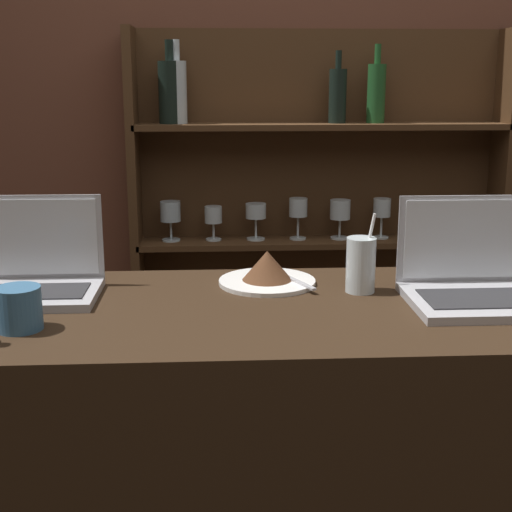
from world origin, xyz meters
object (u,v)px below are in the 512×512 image
at_px(laptop_near, 31,274).
at_px(laptop_far, 485,280).
at_px(cake_plate, 267,271).
at_px(coffee_cup, 19,308).
at_px(water_glass, 361,265).

bearing_deg(laptop_near, laptop_far, -5.74).
xyz_separation_m(laptop_near, laptop_far, (0.98, -0.10, -0.00)).
relative_size(cake_plate, coffee_cup, 2.62).
bearing_deg(coffee_cup, cake_plate, 30.00).
height_order(laptop_far, cake_plate, laptop_far).
xyz_separation_m(laptop_near, coffee_cup, (0.03, -0.23, -0.00)).
height_order(laptop_near, laptop_far, laptop_far).
bearing_deg(coffee_cup, laptop_near, 98.46).
relative_size(laptop_near, water_glass, 1.69).
height_order(cake_plate, coffee_cup, coffee_cup).
height_order(laptop_near, coffee_cup, laptop_near).
bearing_deg(water_glass, laptop_far, -16.56).
height_order(laptop_far, coffee_cup, laptop_far).
height_order(laptop_near, cake_plate, laptop_near).
relative_size(laptop_far, water_glass, 1.94).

